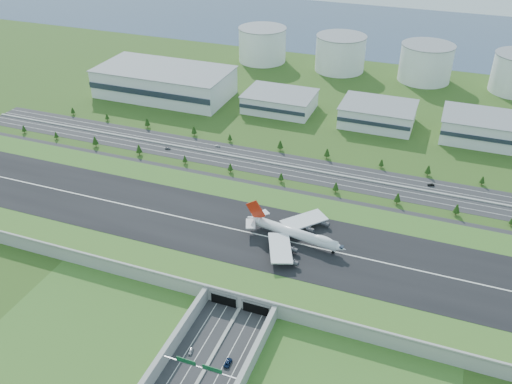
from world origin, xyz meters
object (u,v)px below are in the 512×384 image
(fuel_tank_a, at_px, (262,45))
(car_5, at_px, (431,185))
(car_0, at_px, (191,351))
(car_7, at_px, (217,146))
(car_4, at_px, (168,148))
(boeing_747, at_px, (295,233))
(car_2, at_px, (228,363))

(fuel_tank_a, relative_size, car_5, 11.02)
(car_0, bearing_deg, car_7, 101.20)
(fuel_tank_a, distance_m, car_5, 285.73)
(car_0, height_order, car_4, car_4)
(boeing_747, distance_m, car_5, 121.28)
(boeing_747, height_order, car_7, boeing_747)
(boeing_747, xyz_separation_m, car_7, (-93.69, 103.82, -12.61))
(boeing_747, distance_m, car_7, 140.41)
(car_0, xyz_separation_m, car_2, (18.17, -0.09, 0.09))
(fuel_tank_a, xyz_separation_m, boeing_747, (131.65, -308.05, -4.11))
(car_0, bearing_deg, boeing_747, 66.10)
(car_4, bearing_deg, car_5, -91.11)
(car_4, bearing_deg, car_7, -67.91)
(car_2, xyz_separation_m, car_5, (68.76, 187.13, -0.05))
(fuel_tank_a, relative_size, car_7, 11.09)
(car_5, height_order, car_7, car_5)
(car_0, distance_m, car_2, 18.17)
(fuel_tank_a, distance_m, car_7, 208.40)
(car_0, height_order, car_5, car_5)
(boeing_747, distance_m, car_4, 154.02)
(car_2, distance_m, car_7, 209.73)
(car_0, distance_m, car_4, 201.45)
(car_2, bearing_deg, car_0, -2.91)
(car_5, bearing_deg, car_7, -113.84)
(car_4, xyz_separation_m, car_5, (192.05, 15.19, 0.02))
(boeing_747, relative_size, car_4, 14.18)
(fuel_tank_a, bearing_deg, car_0, -74.40)
(fuel_tank_a, distance_m, boeing_747, 335.03)
(fuel_tank_a, bearing_deg, car_7, -79.47)
(car_7, bearing_deg, boeing_747, 42.08)
(car_7, bearing_deg, car_4, -62.26)
(fuel_tank_a, height_order, car_2, fuel_tank_a)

